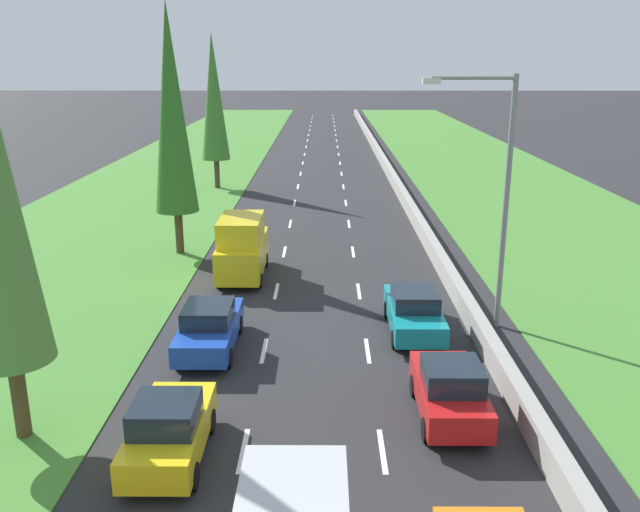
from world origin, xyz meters
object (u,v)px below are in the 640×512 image
Objects in this scene: teal_sedan_right_lane at (414,311)px; blue_sedan_left_lane at (209,327)px; poplar_tree_second at (172,110)px; street_light_mast at (497,186)px; red_hatchback_right_lane at (450,390)px; poplar_tree_third at (214,98)px; yellow_hatchback_left_lane at (169,430)px; yellow_van_left_lane at (242,247)px.

blue_sedan_left_lane is at bearing -167.89° from teal_sedan_right_lane.
poplar_tree_second is 1.35× the size of street_light_mast.
poplar_tree_third reaches higher than red_hatchback_right_lane.
red_hatchback_right_lane is 1.00× the size of yellow_hatchback_left_lane.
teal_sedan_right_lane is 0.40× the size of poplar_tree_third.
yellow_van_left_lane is 7.77m from poplar_tree_second.
blue_sedan_left_lane is 0.40× the size of poplar_tree_third.
yellow_hatchback_left_lane is at bearing -138.49° from street_light_mast.
poplar_tree_third is (-11.32, 27.78, 5.90)m from teal_sedan_right_lane.
yellow_hatchback_left_lane is 0.87× the size of blue_sedan_left_lane.
yellow_hatchback_left_lane is at bearing -90.42° from yellow_van_left_lane.
poplar_tree_second reaches higher than yellow_hatchback_left_lane.
blue_sedan_left_lane is at bearing -73.57° from poplar_tree_second.
teal_sedan_right_lane is at bearing 91.90° from red_hatchback_right_lane.
street_light_mast is (14.12, -27.15, -1.48)m from poplar_tree_third.
poplar_tree_second is (-3.52, 18.10, 6.29)m from yellow_hatchback_left_lane.
teal_sedan_right_lane is 9.32m from yellow_van_left_lane.
red_hatchback_right_lane is at bearing -71.16° from poplar_tree_third.
yellow_van_left_lane reaches higher than blue_sedan_left_lane.
street_light_mast is at bearing -30.29° from yellow_van_left_lane.
yellow_van_left_lane is at bearing 137.57° from teal_sedan_right_lane.
poplar_tree_third reaches higher than street_light_mast.
teal_sedan_right_lane is at bearing -67.83° from poplar_tree_third.
street_light_mast reaches higher than teal_sedan_right_lane.
street_light_mast is (9.87, 2.15, 4.42)m from blue_sedan_left_lane.
poplar_tree_second is at bearing 106.43° from blue_sedan_left_lane.
poplar_tree_second is 17.72m from poplar_tree_third.
poplar_tree_third is (-4.45, 21.51, 5.31)m from yellow_van_left_lane.
red_hatchback_right_lane and yellow_hatchback_left_lane have the same top height.
teal_sedan_right_lane is 1.00× the size of blue_sedan_left_lane.
blue_sedan_left_lane is (-7.27, 4.47, -0.02)m from red_hatchback_right_lane.
teal_sedan_right_lane is 15.86m from poplar_tree_second.
poplar_tree_second reaches higher than red_hatchback_right_lane.
poplar_tree_second is 16.42m from street_light_mast.
red_hatchback_right_lane is 0.80× the size of yellow_van_left_lane.
blue_sedan_left_lane is at bearing -91.48° from yellow_van_left_lane.
poplar_tree_third is 1.26× the size of street_light_mast.
red_hatchback_right_lane is 0.87× the size of blue_sedan_left_lane.
street_light_mast is at bearing 12.66° from teal_sedan_right_lane.
teal_sedan_right_lane is 30.57m from poplar_tree_third.
poplar_tree_third reaches higher than blue_sedan_left_lane.
teal_sedan_right_lane is at bearing -42.43° from yellow_van_left_lane.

